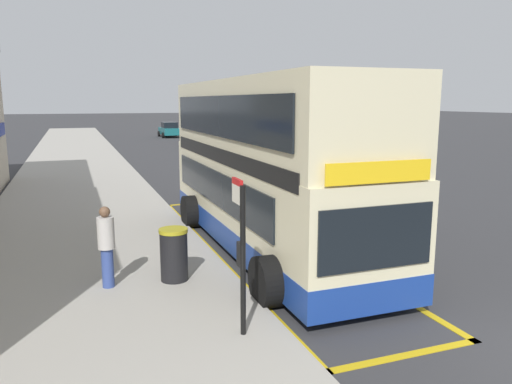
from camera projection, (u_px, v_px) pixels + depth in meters
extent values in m
plane|color=#333335|center=(176.00, 154.00, 36.76)|extent=(260.00, 260.00, 0.00)
cube|color=#A39E93|center=(76.00, 157.00, 34.35)|extent=(6.00, 76.00, 0.14)
cube|color=beige|center=(266.00, 198.00, 13.09)|extent=(2.52, 10.15, 2.30)
cube|color=beige|center=(266.00, 118.00, 12.71)|extent=(2.49, 9.95, 1.90)
cube|color=navy|center=(266.00, 229.00, 13.25)|extent=(2.54, 10.17, 0.60)
cube|color=black|center=(266.00, 154.00, 12.88)|extent=(2.55, 9.34, 0.36)
cube|color=black|center=(215.00, 187.00, 12.97)|extent=(0.04, 8.12, 0.90)
cube|color=black|center=(218.00, 116.00, 12.27)|extent=(0.04, 8.93, 1.00)
cube|color=black|center=(377.00, 238.00, 8.35)|extent=(2.22, 0.04, 1.10)
cube|color=yellow|center=(380.00, 172.00, 8.15)|extent=(2.01, 0.04, 0.36)
cylinder|color=black|center=(270.00, 281.00, 9.42)|extent=(0.56, 1.00, 1.00)
cylinder|color=black|center=(390.00, 265.00, 10.34)|extent=(0.56, 1.00, 1.00)
cylinder|color=black|center=(193.00, 211.00, 15.36)|extent=(0.56, 1.00, 1.00)
cylinder|color=black|center=(273.00, 205.00, 16.28)|extent=(0.56, 1.00, 1.00)
cube|color=gold|center=(212.00, 252.00, 12.91)|extent=(0.16, 12.59, 0.01)
cube|color=gold|center=(307.00, 242.00, 13.84)|extent=(0.16, 12.59, 0.01)
cube|color=gold|center=(405.00, 356.00, 7.64)|extent=(2.89, 0.16, 0.01)
cube|color=gold|center=(204.00, 203.00, 19.10)|extent=(2.89, 0.16, 0.01)
cylinder|color=black|center=(243.00, 262.00, 7.85)|extent=(0.09, 0.09, 2.45)
cube|color=silver|center=(237.00, 194.00, 7.89)|extent=(0.05, 0.42, 0.30)
cube|color=red|center=(237.00, 182.00, 7.86)|extent=(0.05, 0.42, 0.10)
cube|color=black|center=(241.00, 255.00, 7.92)|extent=(0.06, 0.28, 0.40)
cube|color=#196066|center=(169.00, 131.00, 53.99)|extent=(1.76, 4.20, 0.72)
cube|color=black|center=(169.00, 125.00, 53.78)|extent=(1.52, 1.90, 0.60)
cylinder|color=black|center=(159.00, 134.00, 54.93)|extent=(0.22, 0.60, 0.60)
cylinder|color=black|center=(176.00, 133.00, 55.57)|extent=(0.22, 0.60, 0.60)
cylinder|color=black|center=(163.00, 135.00, 52.53)|extent=(0.22, 0.60, 0.60)
cylinder|color=black|center=(181.00, 135.00, 53.17)|extent=(0.22, 0.60, 0.60)
cube|color=maroon|center=(204.00, 135.00, 47.63)|extent=(1.76, 4.20, 0.72)
cube|color=black|center=(204.00, 128.00, 47.42)|extent=(1.52, 1.90, 0.60)
cylinder|color=black|center=(191.00, 138.00, 48.58)|extent=(0.22, 0.60, 0.60)
cylinder|color=black|center=(210.00, 138.00, 49.22)|extent=(0.22, 0.60, 0.60)
cylinder|color=black|center=(197.00, 140.00, 46.17)|extent=(0.22, 0.60, 0.60)
cylinder|color=black|center=(217.00, 139.00, 46.81)|extent=(0.22, 0.60, 0.60)
cube|color=slate|center=(238.00, 144.00, 37.51)|extent=(1.76, 4.20, 0.72)
cube|color=black|center=(238.00, 135.00, 37.30)|extent=(1.52, 1.90, 0.60)
cylinder|color=black|center=(221.00, 148.00, 38.46)|extent=(0.22, 0.60, 0.60)
cylinder|color=black|center=(244.00, 147.00, 39.10)|extent=(0.22, 0.60, 0.60)
cylinder|color=black|center=(231.00, 151.00, 36.06)|extent=(0.22, 0.60, 0.60)
cylinder|color=black|center=(255.00, 150.00, 36.70)|extent=(0.22, 0.60, 0.60)
cube|color=silver|center=(197.00, 140.00, 41.38)|extent=(1.76, 4.20, 0.72)
cube|color=black|center=(197.00, 132.00, 41.17)|extent=(1.52, 1.90, 0.60)
cylinder|color=black|center=(183.00, 144.00, 42.33)|extent=(0.22, 0.60, 0.60)
cylinder|color=black|center=(204.00, 143.00, 42.97)|extent=(0.22, 0.60, 0.60)
cylinder|color=black|center=(190.00, 146.00, 39.93)|extent=(0.22, 0.60, 0.60)
cylinder|color=black|center=(212.00, 145.00, 40.57)|extent=(0.22, 0.60, 0.60)
cylinder|color=#33478C|center=(108.00, 268.00, 10.04)|extent=(0.24, 0.24, 0.81)
cylinder|color=#B7B2AD|center=(106.00, 233.00, 9.91)|extent=(0.34, 0.34, 0.64)
sphere|color=brown|center=(105.00, 212.00, 9.83)|extent=(0.22, 0.22, 0.22)
cylinder|color=black|center=(174.00, 256.00, 10.41)|extent=(0.58, 0.58, 1.04)
cylinder|color=#A5991E|center=(173.00, 231.00, 10.31)|extent=(0.60, 0.60, 0.08)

